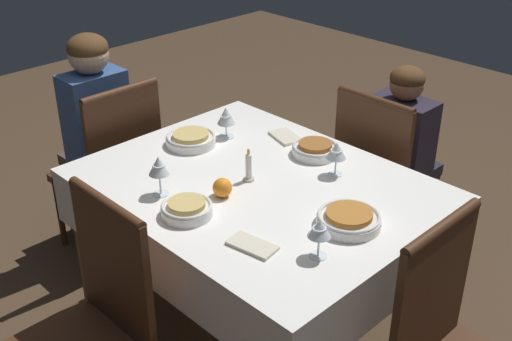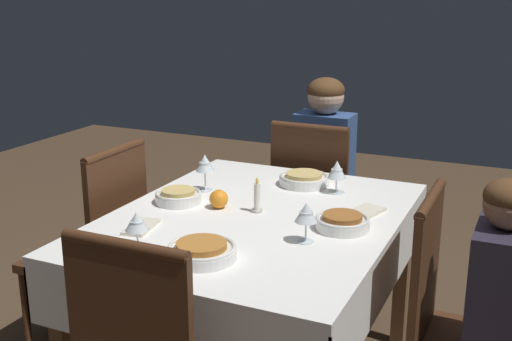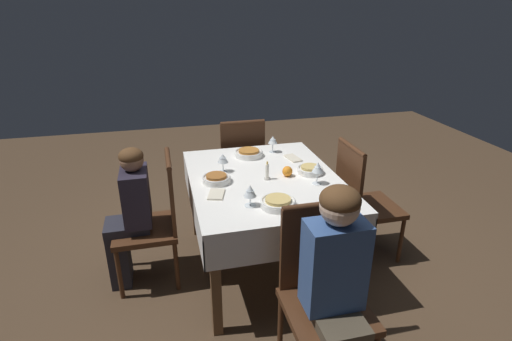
# 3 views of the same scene
# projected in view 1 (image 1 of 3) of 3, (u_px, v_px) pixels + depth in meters

# --- Properties ---
(ground_plane) EXTENTS (8.00, 8.00, 0.00)m
(ground_plane) POSITION_uv_depth(u_px,v_px,m) (257.00, 330.00, 2.89)
(ground_plane) COLOR #4C3826
(dining_table) EXTENTS (1.35, 1.05, 0.76)m
(dining_table) POSITION_uv_depth(u_px,v_px,m) (257.00, 202.00, 2.57)
(dining_table) COLOR white
(dining_table) RESTS_ON ground_plane
(chair_west) EXTENTS (0.44, 0.44, 0.96)m
(chair_west) POSITION_uv_depth(u_px,v_px,m) (114.00, 166.00, 3.18)
(chair_west) COLOR #472816
(chair_west) RESTS_ON ground_plane
(chair_north) EXTENTS (0.44, 0.44, 0.96)m
(chair_north) POSITION_uv_depth(u_px,v_px,m) (383.00, 177.00, 3.08)
(chair_north) COLOR #472816
(chair_north) RESTS_ON ground_plane
(chair_south) EXTENTS (0.44, 0.44, 0.96)m
(chair_south) POSITION_uv_depth(u_px,v_px,m) (89.00, 325.00, 2.17)
(chair_south) COLOR #472816
(chair_south) RESTS_ON ground_plane
(person_adult_denim) EXTENTS (0.34, 0.30, 1.16)m
(person_adult_denim) POSITION_uv_depth(u_px,v_px,m) (93.00, 130.00, 3.21)
(person_adult_denim) COLOR #4C4233
(person_adult_denim) RESTS_ON ground_plane
(person_child_dark) EXTENTS (0.30, 0.33, 1.04)m
(person_child_dark) POSITION_uv_depth(u_px,v_px,m) (405.00, 155.00, 3.16)
(person_child_dark) COLOR #282833
(person_child_dark) RESTS_ON ground_plane
(bowl_west) EXTENTS (0.22, 0.22, 0.06)m
(bowl_west) POSITION_uv_depth(u_px,v_px,m) (191.00, 139.00, 2.81)
(bowl_west) COLOR white
(bowl_west) RESTS_ON dining_table
(wine_glass_west) EXTENTS (0.08, 0.08, 0.14)m
(wine_glass_west) POSITION_uv_depth(u_px,v_px,m) (226.00, 117.00, 2.85)
(wine_glass_west) COLOR white
(wine_glass_west) RESTS_ON dining_table
(bowl_north) EXTENTS (0.20, 0.20, 0.06)m
(bowl_north) POSITION_uv_depth(u_px,v_px,m) (316.00, 149.00, 2.72)
(bowl_north) COLOR white
(bowl_north) RESTS_ON dining_table
(wine_glass_north) EXTENTS (0.08, 0.08, 0.14)m
(wine_glass_north) POSITION_uv_depth(u_px,v_px,m) (337.00, 151.00, 2.53)
(wine_glass_north) COLOR white
(wine_glass_north) RESTS_ON dining_table
(bowl_south) EXTENTS (0.19, 0.19, 0.06)m
(bowl_south) POSITION_uv_depth(u_px,v_px,m) (187.00, 209.00, 2.30)
(bowl_south) COLOR white
(bowl_south) RESTS_ON dining_table
(wine_glass_south) EXTENTS (0.08, 0.08, 0.16)m
(wine_glass_south) POSITION_uv_depth(u_px,v_px,m) (159.00, 167.00, 2.39)
(wine_glass_south) COLOR white
(wine_glass_south) RESTS_ON dining_table
(bowl_east) EXTENTS (0.23, 0.23, 0.06)m
(bowl_east) POSITION_uv_depth(u_px,v_px,m) (349.00, 219.00, 2.24)
(bowl_east) COLOR white
(bowl_east) RESTS_ON dining_table
(wine_glass_east) EXTENTS (0.08, 0.08, 0.14)m
(wine_glass_east) POSITION_uv_depth(u_px,v_px,m) (319.00, 229.00, 2.04)
(wine_glass_east) COLOR white
(wine_glass_east) RESTS_ON dining_table
(candle_centerpiece) EXTENTS (0.04, 0.04, 0.14)m
(candle_centerpiece) POSITION_uv_depth(u_px,v_px,m) (249.00, 169.00, 2.52)
(candle_centerpiece) COLOR beige
(candle_centerpiece) RESTS_ON dining_table
(orange_fruit) EXTENTS (0.07, 0.07, 0.07)m
(orange_fruit) POSITION_uv_depth(u_px,v_px,m) (222.00, 188.00, 2.41)
(orange_fruit) COLOR orange
(orange_fruit) RESTS_ON dining_table
(napkin_red_folded) EXTENTS (0.18, 0.14, 0.01)m
(napkin_red_folded) POSITION_uv_depth(u_px,v_px,m) (286.00, 137.00, 2.88)
(napkin_red_folded) COLOR beige
(napkin_red_folded) RESTS_ON dining_table
(napkin_spare_side) EXTENTS (0.18, 0.11, 0.01)m
(napkin_spare_side) POSITION_uv_depth(u_px,v_px,m) (252.00, 245.00, 2.13)
(napkin_spare_side) COLOR beige
(napkin_spare_side) RESTS_ON dining_table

